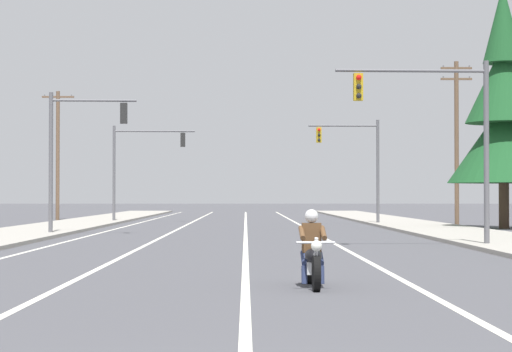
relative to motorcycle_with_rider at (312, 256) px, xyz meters
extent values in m
cube|color=beige|center=(-1.26, 33.76, -0.58)|extent=(0.16, 100.00, 0.01)
cube|color=beige|center=(-4.72, 33.76, -0.58)|extent=(0.16, 100.00, 0.01)
cube|color=beige|center=(1.93, 33.76, -0.58)|extent=(0.16, 100.00, 0.01)
cube|color=beige|center=(-7.94, 33.76, -0.58)|extent=(0.16, 100.00, 0.01)
cube|color=#9E998E|center=(8.16, 28.76, -0.52)|extent=(4.40, 110.00, 0.14)
cube|color=#9E998E|center=(-11.13, 28.76, -0.52)|extent=(4.40, 110.00, 0.14)
cylinder|color=black|center=(0.01, -0.82, -0.27)|extent=(0.13, 0.64, 0.64)
cylinder|color=black|center=(-0.01, 0.73, -0.27)|extent=(0.13, 0.64, 0.64)
cylinder|color=silver|center=(0.01, -0.72, 0.05)|extent=(0.07, 0.33, 0.68)
sphere|color=white|center=(0.01, -0.87, 0.23)|extent=(0.20, 0.20, 0.20)
cylinder|color=silver|center=(0.01, -0.67, 0.28)|extent=(0.70, 0.05, 0.04)
ellipsoid|color=black|center=(0.00, -0.17, 0.01)|extent=(0.33, 0.56, 0.28)
cube|color=silver|center=(0.00, -0.05, -0.22)|extent=(0.25, 0.44, 0.24)
cube|color=black|center=(0.00, 0.27, -0.05)|extent=(0.29, 0.52, 0.12)
cube|color=black|center=(-0.01, 0.68, 0.03)|extent=(0.21, 0.36, 0.08)
cylinder|color=silver|center=(-0.14, 0.35, -0.29)|extent=(0.09, 0.55, 0.08)
cube|color=brown|center=(0.00, 0.23, 0.33)|extent=(0.36, 0.25, 0.56)
sphere|color=silver|center=(0.00, 0.21, 0.74)|extent=(0.26, 0.26, 0.26)
cylinder|color=navy|center=(0.14, 0.09, -0.05)|extent=(0.15, 0.44, 0.30)
cylinder|color=navy|center=(0.16, -0.09, -0.35)|extent=(0.11, 0.16, 0.35)
cylinder|color=brown|center=(0.20, -0.03, 0.43)|extent=(0.11, 0.52, 0.27)
cylinder|color=navy|center=(-0.14, 0.09, -0.05)|extent=(0.15, 0.44, 0.30)
cylinder|color=navy|center=(-0.16, -0.09, -0.35)|extent=(0.11, 0.16, 0.35)
cylinder|color=brown|center=(-0.20, -0.03, 0.43)|extent=(0.11, 0.52, 0.27)
cylinder|color=#56565B|center=(6.73, 13.89, 2.51)|extent=(0.18, 0.18, 6.20)
cylinder|color=#56565B|center=(4.21, 13.79, 5.26)|extent=(5.04, 0.32, 0.11)
cube|color=#B79319|center=(2.45, 13.71, 4.71)|extent=(0.31, 0.25, 0.90)
sphere|color=red|center=(2.46, 13.56, 5.01)|extent=(0.18, 0.18, 0.18)
sphere|color=black|center=(2.46, 13.56, 4.71)|extent=(0.18, 0.18, 0.18)
sphere|color=black|center=(2.46, 13.56, 4.41)|extent=(0.18, 0.18, 0.18)
cylinder|color=#56565B|center=(-9.69, 23.94, 2.51)|extent=(0.18, 0.18, 6.20)
cylinder|color=#56565B|center=(-7.85, 24.01, 5.26)|extent=(3.69, 0.25, 0.11)
cube|color=black|center=(-6.56, 24.05, 4.71)|extent=(0.31, 0.25, 0.90)
sphere|color=red|center=(-6.56, 24.21, 5.01)|extent=(0.18, 0.18, 0.18)
sphere|color=black|center=(-6.56, 24.21, 4.71)|extent=(0.18, 0.18, 0.18)
sphere|color=black|center=(-6.56, 24.21, 4.41)|extent=(0.18, 0.18, 0.18)
cylinder|color=#56565B|center=(6.56, 39.23, 2.51)|extent=(0.18, 0.18, 6.20)
cylinder|color=#56565B|center=(4.51, 39.19, 5.26)|extent=(4.11, 0.19, 0.11)
cube|color=#B79319|center=(3.07, 39.16, 4.71)|extent=(0.30, 0.25, 0.90)
sphere|color=red|center=(3.07, 39.00, 5.01)|extent=(0.18, 0.18, 0.18)
sphere|color=black|center=(3.07, 39.00, 4.71)|extent=(0.18, 0.18, 0.18)
sphere|color=black|center=(3.07, 39.00, 4.41)|extent=(0.18, 0.18, 0.18)
cylinder|color=#56565B|center=(-9.69, 44.15, 2.51)|extent=(0.18, 0.18, 6.20)
cylinder|color=#56565B|center=(-7.10, 44.20, 5.26)|extent=(5.17, 0.22, 0.11)
cube|color=black|center=(-5.29, 44.24, 4.71)|extent=(0.31, 0.25, 0.90)
sphere|color=red|center=(-5.29, 44.40, 5.01)|extent=(0.18, 0.18, 0.18)
sphere|color=black|center=(-5.29, 44.40, 4.71)|extent=(0.18, 0.18, 0.18)
sphere|color=black|center=(-5.29, 44.40, 4.41)|extent=(0.18, 0.18, 0.18)
cylinder|color=brown|center=(11.32, 39.57, 4.28)|extent=(0.26, 0.26, 9.73)
cube|color=brown|center=(11.32, 39.57, 8.74)|extent=(1.86, 0.12, 0.12)
cylinder|color=slate|center=(10.54, 39.57, 8.84)|extent=(0.08, 0.08, 0.12)
cylinder|color=slate|center=(12.10, 39.57, 8.84)|extent=(0.08, 0.08, 0.12)
cube|color=brown|center=(11.32, 39.57, 8.09)|extent=(1.87, 0.12, 0.12)
cylinder|color=slate|center=(10.53, 39.57, 8.19)|extent=(0.08, 0.08, 0.12)
cylinder|color=slate|center=(12.10, 39.57, 8.19)|extent=(0.08, 0.08, 0.12)
cylinder|color=brown|center=(-14.43, 50.06, 3.94)|extent=(0.26, 0.26, 9.04)
cube|color=brown|center=(-14.43, 50.06, 8.06)|extent=(2.25, 0.12, 0.12)
cylinder|color=slate|center=(-15.37, 50.06, 8.16)|extent=(0.08, 0.08, 0.12)
cylinder|color=slate|center=(-13.48, 50.06, 8.16)|extent=(0.08, 0.08, 0.12)
cylinder|color=#423023|center=(12.19, 32.29, 0.60)|extent=(0.53, 0.53, 2.38)
cone|color=#194C23|center=(12.19, 32.29, 3.88)|extent=(5.82, 5.82, 4.17)
cone|color=#194C23|center=(12.19, 32.29, 7.01)|extent=(3.96, 3.96, 4.17)
cone|color=#194C23|center=(12.19, 32.29, 10.14)|extent=(2.10, 2.10, 4.17)
camera|label=1|loc=(-1.25, -18.33, 1.13)|focal=68.52mm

